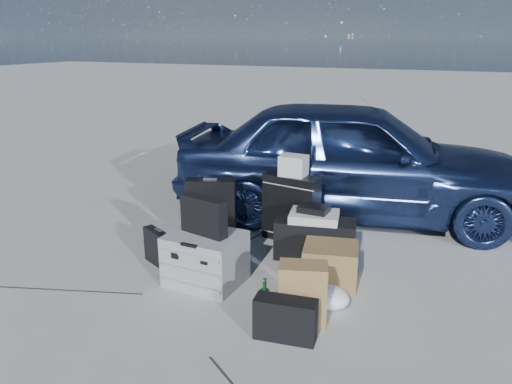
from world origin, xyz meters
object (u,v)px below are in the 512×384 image
(briefcase, at_px, (159,249))
(pelican_case, at_px, (206,258))
(green_bottle, at_px, (265,298))
(suitcase_left, at_px, (211,210))
(suitcase_right, at_px, (291,208))
(car, at_px, (354,158))
(duffel_bag, at_px, (315,239))
(cardboard_box, at_px, (330,264))

(briefcase, bearing_deg, pelican_case, 14.85)
(green_bottle, bearing_deg, suitcase_left, 133.29)
(suitcase_right, bearing_deg, car, 78.09)
(duffel_bag, relative_size, cardboard_box, 1.66)
(pelican_case, height_order, briefcase, pelican_case)
(suitcase_right, height_order, green_bottle, suitcase_right)
(briefcase, distance_m, suitcase_left, 0.76)
(suitcase_left, bearing_deg, suitcase_right, 1.13)
(suitcase_left, distance_m, cardboard_box, 1.45)
(car, height_order, duffel_bag, car)
(car, xyz_separation_m, cardboard_box, (0.24, -1.74, -0.51))
(pelican_case, bearing_deg, green_bottle, -21.55)
(cardboard_box, xyz_separation_m, green_bottle, (-0.30, -0.71, -0.02))
(car, xyz_separation_m, suitcase_right, (-0.39, -1.00, -0.34))
(briefcase, distance_m, suitcase_right, 1.38)
(car, xyz_separation_m, pelican_case, (-0.73, -2.16, -0.46))
(briefcase, relative_size, cardboard_box, 0.94)
(pelican_case, height_order, green_bottle, pelican_case)
(car, distance_m, cardboard_box, 1.83)
(briefcase, relative_size, duffel_bag, 0.57)
(briefcase, xyz_separation_m, duffel_bag, (1.24, 0.74, 0.02))
(suitcase_left, height_order, green_bottle, suitcase_left)
(car, distance_m, suitcase_left, 1.78)
(cardboard_box, relative_size, green_bottle, 1.54)
(duffel_bag, distance_m, green_bottle, 1.15)
(green_bottle, bearing_deg, cardboard_box, 67.13)
(briefcase, relative_size, suitcase_right, 0.62)
(suitcase_left, xyz_separation_m, cardboard_box, (1.37, -0.42, -0.15))
(suitcase_left, height_order, suitcase_right, suitcase_right)
(pelican_case, xyz_separation_m, green_bottle, (0.67, -0.29, -0.07))
(pelican_case, xyz_separation_m, suitcase_right, (0.34, 1.16, 0.12))
(suitcase_left, height_order, duffel_bag, suitcase_left)
(suitcase_right, bearing_deg, suitcase_left, -147.28)
(cardboard_box, bearing_deg, briefcase, -168.57)
(car, xyz_separation_m, green_bottle, (-0.06, -2.46, -0.53))
(suitcase_left, xyz_separation_m, duffel_bag, (1.10, 0.01, -0.14))
(duffel_bag, bearing_deg, suitcase_left, 169.09)
(briefcase, height_order, duffel_bag, duffel_bag)
(suitcase_left, bearing_deg, cardboard_box, -39.29)
(suitcase_right, bearing_deg, pelican_case, -96.77)
(car, relative_size, pelican_case, 6.66)
(briefcase, height_order, cardboard_box, cardboard_box)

